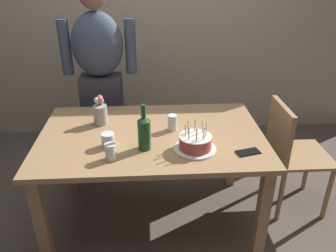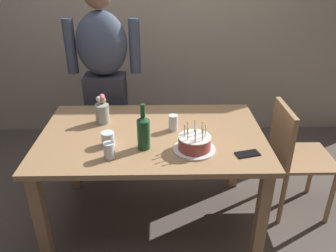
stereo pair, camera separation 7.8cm
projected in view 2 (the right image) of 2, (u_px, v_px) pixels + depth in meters
The scene contains 12 objects.
ground_plane at pixel (154, 218), 2.60m from camera, with size 10.00×10.00×0.00m, color #564C44.
back_wall at pixel (154, 12), 3.40m from camera, with size 5.20×0.10×2.60m, color tan.
dining_table at pixel (152, 146), 2.31m from camera, with size 1.50×0.96×0.74m.
birthday_cake at pixel (194, 144), 2.06m from camera, with size 0.26×0.26×0.18m.
water_glass_near at pixel (109, 151), 1.97m from camera, with size 0.07×0.07×0.10m, color silver.
water_glass_far at pixel (173, 123), 2.29m from camera, with size 0.06×0.06×0.11m, color silver.
water_glass_side at pixel (108, 139), 2.11m from camera, with size 0.08×0.08×0.09m, color silver.
wine_bottle at pixel (144, 131), 2.05m from camera, with size 0.08×0.08×0.30m.
cell_phone at pixel (248, 154), 2.03m from camera, with size 0.14×0.07×0.01m, color black.
flower_vase at pixel (102, 111), 2.38m from camera, with size 0.10×0.10×0.21m.
person_man_bearded at pixel (105, 80), 2.83m from camera, with size 0.61×0.27×1.66m.
dining_chair at pixel (293, 152), 2.49m from camera, with size 0.42×0.42×0.87m.
Camera 2 is at (0.07, -2.00, 1.81)m, focal length 36.03 mm.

